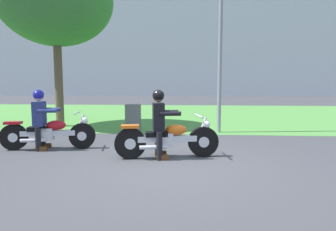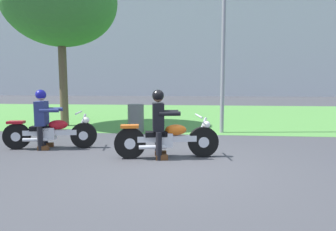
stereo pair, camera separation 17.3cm
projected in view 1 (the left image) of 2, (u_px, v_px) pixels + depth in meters
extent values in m
plane|color=#424247|center=(169.00, 166.00, 5.41)|extent=(120.00, 120.00, 0.00)
cube|color=#549342|center=(182.00, 114.00, 14.72)|extent=(60.00, 12.00, 0.01)
cube|color=#B2B7C1|center=(201.00, 27.00, 38.75)|extent=(63.78, 8.00, 17.92)
cylinder|color=black|center=(203.00, 142.00, 6.08)|extent=(0.64, 0.24, 0.63)
cylinder|color=silver|center=(203.00, 142.00, 6.08)|extent=(0.24, 0.18, 0.22)
cylinder|color=black|center=(130.00, 143.00, 5.90)|extent=(0.64, 0.24, 0.63)
cylinder|color=silver|center=(130.00, 143.00, 5.90)|extent=(0.24, 0.18, 0.22)
cube|color=silver|center=(167.00, 139.00, 5.98)|extent=(1.21, 0.37, 0.12)
cube|color=silver|center=(165.00, 140.00, 5.98)|extent=(0.36, 0.30, 0.28)
ellipsoid|color=orange|center=(176.00, 130.00, 5.98)|extent=(0.48, 0.32, 0.22)
cube|color=black|center=(157.00, 134.00, 5.94)|extent=(0.48, 0.32, 0.10)
cube|color=orange|center=(130.00, 126.00, 5.86)|extent=(0.39, 0.27, 0.06)
cylinder|color=silver|center=(201.00, 130.00, 6.05)|extent=(0.26, 0.10, 0.53)
cylinder|color=silver|center=(199.00, 116.00, 6.01)|extent=(0.16, 0.65, 0.04)
sphere|color=white|center=(206.00, 124.00, 6.05)|extent=(0.16, 0.16, 0.16)
cylinder|color=silver|center=(153.00, 147.00, 5.82)|extent=(0.56, 0.19, 0.08)
cylinder|color=black|center=(158.00, 143.00, 6.15)|extent=(0.12, 0.12, 0.57)
cube|color=#593319|center=(161.00, 153.00, 6.18)|extent=(0.25, 0.14, 0.10)
cylinder|color=black|center=(159.00, 146.00, 5.79)|extent=(0.12, 0.12, 0.57)
cube|color=#593319|center=(162.00, 158.00, 5.82)|extent=(0.25, 0.14, 0.10)
cube|color=black|center=(158.00, 117.00, 5.91)|extent=(0.29, 0.42, 0.56)
cylinder|color=black|center=(168.00, 112.00, 6.10)|extent=(0.43, 0.17, 0.09)
cylinder|color=black|center=(170.00, 114.00, 5.76)|extent=(0.43, 0.17, 0.09)
sphere|color=#996B4C|center=(158.00, 97.00, 5.87)|extent=(0.20, 0.20, 0.20)
sphere|color=black|center=(158.00, 96.00, 5.86)|extent=(0.24, 0.24, 0.24)
cylinder|color=black|center=(82.00, 136.00, 6.86)|extent=(0.61, 0.23, 0.60)
cylinder|color=silver|center=(82.00, 136.00, 6.86)|extent=(0.23, 0.18, 0.21)
cylinder|color=black|center=(14.00, 137.00, 6.67)|extent=(0.61, 0.23, 0.60)
cylinder|color=silver|center=(14.00, 137.00, 6.67)|extent=(0.23, 0.18, 0.21)
cube|color=silver|center=(48.00, 133.00, 6.76)|extent=(1.22, 0.37, 0.12)
cube|color=silver|center=(46.00, 134.00, 6.75)|extent=(0.36, 0.30, 0.28)
ellipsoid|color=#B2141E|center=(56.00, 125.00, 6.76)|extent=(0.48, 0.32, 0.22)
cube|color=black|center=(38.00, 129.00, 6.72)|extent=(0.48, 0.32, 0.10)
cube|color=#B2141E|center=(13.00, 123.00, 6.64)|extent=(0.39, 0.27, 0.06)
cylinder|color=silver|center=(80.00, 125.00, 6.83)|extent=(0.26, 0.10, 0.53)
cylinder|color=silver|center=(77.00, 113.00, 6.79)|extent=(0.16, 0.65, 0.04)
sphere|color=white|center=(84.00, 120.00, 6.83)|extent=(0.16, 0.16, 0.16)
cylinder|color=silver|center=(33.00, 140.00, 6.60)|extent=(0.56, 0.19, 0.08)
cylinder|color=black|center=(43.00, 136.00, 6.93)|extent=(0.12, 0.12, 0.55)
cube|color=#593319|center=(46.00, 146.00, 6.96)|extent=(0.25, 0.14, 0.10)
cylinder|color=black|center=(38.00, 139.00, 6.57)|extent=(0.12, 0.12, 0.55)
cube|color=#593319|center=(41.00, 149.00, 6.60)|extent=(0.25, 0.14, 0.10)
cube|color=navy|center=(39.00, 114.00, 6.69)|extent=(0.29, 0.42, 0.56)
cylinder|color=navy|center=(51.00, 110.00, 6.87)|extent=(0.43, 0.17, 0.09)
cylinder|color=navy|center=(47.00, 111.00, 6.54)|extent=(0.43, 0.17, 0.09)
sphere|color=#D8A884|center=(38.00, 96.00, 6.64)|extent=(0.20, 0.20, 0.20)
sphere|color=navy|center=(38.00, 95.00, 6.64)|extent=(0.24, 0.24, 0.24)
cylinder|color=brown|center=(59.00, 84.00, 10.35)|extent=(0.28, 0.28, 3.01)
ellipsoid|color=#387A33|center=(55.00, 0.00, 10.04)|extent=(3.93, 3.93, 3.14)
cylinder|color=gray|center=(220.00, 39.00, 8.85)|extent=(0.12, 0.12, 5.75)
cylinder|color=#595E5B|center=(133.00, 118.00, 9.12)|extent=(0.50, 0.50, 0.87)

